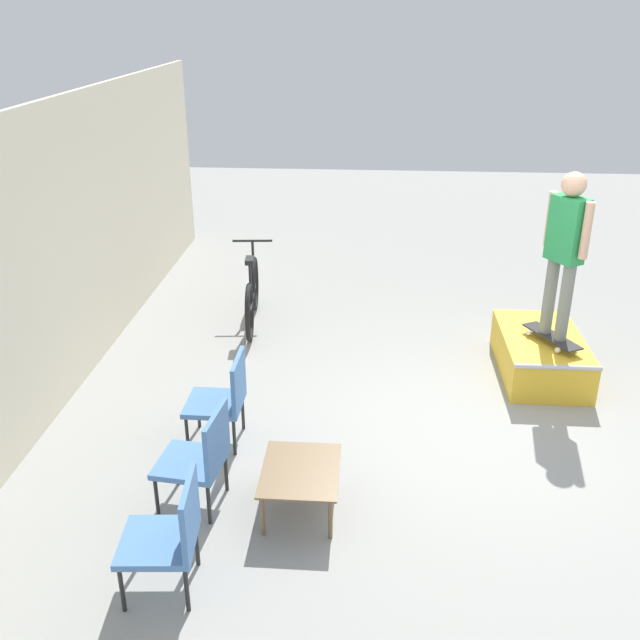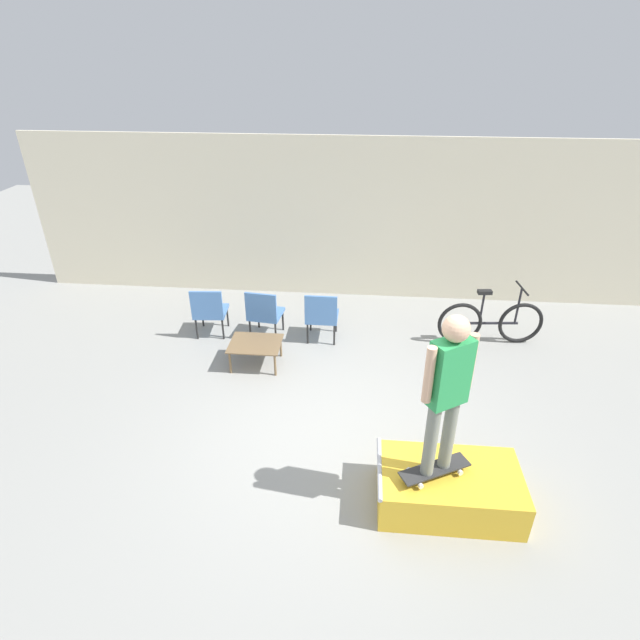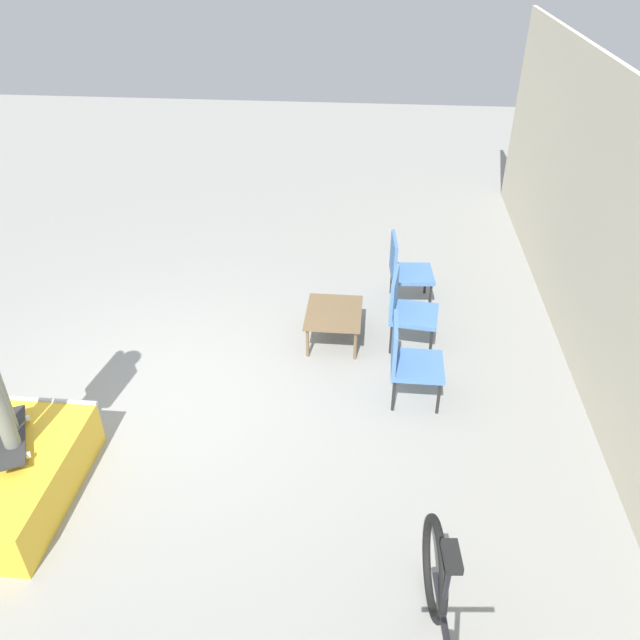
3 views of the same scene
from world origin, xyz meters
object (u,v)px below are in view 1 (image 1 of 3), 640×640
(skateboard_on_ramp, at_px, (552,337))
(coffee_table, at_px, (301,474))
(skate_ramp_box, at_px, (540,354))
(patio_chair_center, at_px, (201,455))
(patio_chair_left, at_px, (170,532))
(bicycle, at_px, (252,296))
(person_skater, at_px, (566,242))
(patio_chair_right, at_px, (224,396))

(skateboard_on_ramp, bearing_deg, coffee_table, 106.40)
(skate_ramp_box, bearing_deg, patio_chair_center, 128.40)
(skate_ramp_box, xyz_separation_m, patio_chair_left, (-3.51, 3.26, 0.27))
(patio_chair_left, bearing_deg, skate_ramp_box, 132.61)
(skate_ramp_box, distance_m, skateboard_on_ramp, 0.36)
(patio_chair_center, distance_m, bicycle, 3.71)
(skateboard_on_ramp, bearing_deg, patio_chair_left, 107.80)
(person_skater, relative_size, patio_chair_right, 1.99)
(person_skater, bearing_deg, skate_ramp_box, -17.59)
(person_skater, height_order, patio_chair_center, person_skater)
(patio_chair_center, xyz_separation_m, patio_chair_right, (0.95, -0.00, 0.00))
(person_skater, xyz_separation_m, patio_chair_right, (-1.46, 3.31, -1.10))
(patio_chair_center, relative_size, bicycle, 0.52)
(patio_chair_left, distance_m, patio_chair_right, 1.87)
(skateboard_on_ramp, height_order, patio_chair_left, patio_chair_left)
(person_skater, bearing_deg, skateboard_on_ramp, 120.96)
(skateboard_on_ramp, relative_size, patio_chair_left, 0.86)
(skate_ramp_box, distance_m, bicycle, 3.62)
(coffee_table, distance_m, patio_chair_left, 1.24)
(skate_ramp_box, xyz_separation_m, patio_chair_center, (-2.59, 3.26, 0.27))
(coffee_table, height_order, patio_chair_left, patio_chair_left)
(patio_chair_left, relative_size, bicycle, 0.52)
(patio_chair_center, bearing_deg, patio_chair_left, 6.83)
(patio_chair_center, bearing_deg, coffee_table, 97.60)
(person_skater, relative_size, bicycle, 1.03)
(coffee_table, relative_size, patio_chair_center, 0.88)
(bicycle, bearing_deg, person_skater, -115.68)
(coffee_table, bearing_deg, bicycle, 15.01)
(person_skater, distance_m, coffee_table, 3.68)
(skateboard_on_ramp, distance_m, patio_chair_center, 4.09)
(skateboard_on_ramp, bearing_deg, skate_ramp_box, -12.49)
(person_skater, bearing_deg, coffee_table, 101.30)
(skateboard_on_ramp, relative_size, patio_chair_center, 0.86)
(patio_chair_center, height_order, patio_chair_right, same)
(skate_ramp_box, distance_m, patio_chair_right, 3.66)
(skateboard_on_ramp, distance_m, coffee_table, 3.47)
(skateboard_on_ramp, xyz_separation_m, patio_chair_right, (-1.46, 3.31, -0.04))
(skate_ramp_box, relative_size, patio_chair_left, 1.69)
(skateboard_on_ramp, height_order, person_skater, person_skater)
(skateboard_on_ramp, bearing_deg, patio_chair_right, 86.37)
(patio_chair_left, xyz_separation_m, bicycle, (4.63, 0.18, -0.10))
(skateboard_on_ramp, height_order, coffee_table, skateboard_on_ramp)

